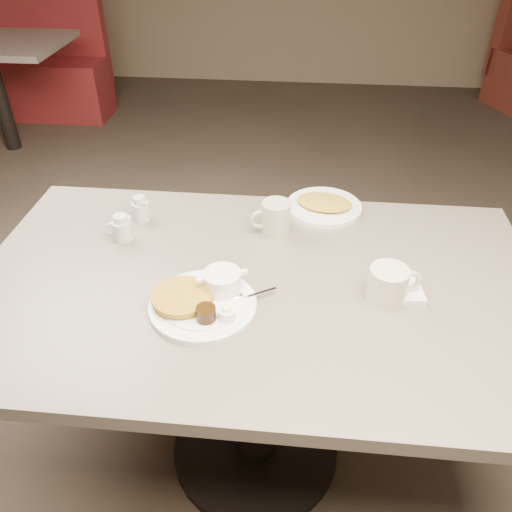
# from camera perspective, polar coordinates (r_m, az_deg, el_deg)

# --- Properties ---
(room) EXTENTS (7.04, 8.04, 2.84)m
(room) POSITION_cam_1_polar(r_m,az_deg,el_deg) (1.08, -0.12, 25.00)
(room) COLOR #4C3F33
(room) RESTS_ON ground
(diner_table) EXTENTS (1.50, 0.90, 0.75)m
(diner_table) POSITION_cam_1_polar(r_m,az_deg,el_deg) (1.48, -0.08, -7.98)
(diner_table) COLOR slate
(diner_table) RESTS_ON ground
(main_plate) EXTENTS (0.35, 0.35, 0.07)m
(main_plate) POSITION_cam_1_polar(r_m,az_deg,el_deg) (1.29, -5.74, -4.63)
(main_plate) COLOR white
(main_plate) RESTS_ON diner_table
(coffee_mug_near) EXTENTS (0.15, 0.12, 0.09)m
(coffee_mug_near) POSITION_cam_1_polar(r_m,az_deg,el_deg) (1.33, 14.42, -2.95)
(coffee_mug_near) COLOR beige
(coffee_mug_near) RESTS_ON diner_table
(napkin) EXTENTS (0.14, 0.12, 0.02)m
(napkin) POSITION_cam_1_polar(r_m,az_deg,el_deg) (1.37, 15.13, -3.67)
(napkin) COLOR white
(napkin) RESTS_ON diner_table
(coffee_mug_far) EXTENTS (0.13, 0.11, 0.10)m
(coffee_mug_far) POSITION_cam_1_polar(r_m,az_deg,el_deg) (1.53, 2.10, 4.22)
(coffee_mug_far) COLOR beige
(coffee_mug_far) RESTS_ON diner_table
(creamer_left) EXTENTS (0.08, 0.07, 0.08)m
(creamer_left) POSITION_cam_1_polar(r_m,az_deg,el_deg) (1.55, -14.52, 2.95)
(creamer_left) COLOR silver
(creamer_left) RESTS_ON diner_table
(creamer_right) EXTENTS (0.07, 0.08, 0.08)m
(creamer_right) POSITION_cam_1_polar(r_m,az_deg,el_deg) (1.63, -12.56, 5.03)
(creamer_right) COLOR beige
(creamer_right) RESTS_ON diner_table
(hash_plate) EXTENTS (0.28, 0.28, 0.04)m
(hash_plate) POSITION_cam_1_polar(r_m,az_deg,el_deg) (1.67, 7.47, 5.54)
(hash_plate) COLOR white
(hash_plate) RESTS_ON diner_table
(booth_back_left) EXTENTS (1.04, 1.22, 1.12)m
(booth_back_left) POSITION_cam_1_polar(r_m,az_deg,el_deg) (4.66, -22.91, 18.73)
(booth_back_left) COLOR maroon
(booth_back_left) RESTS_ON ground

